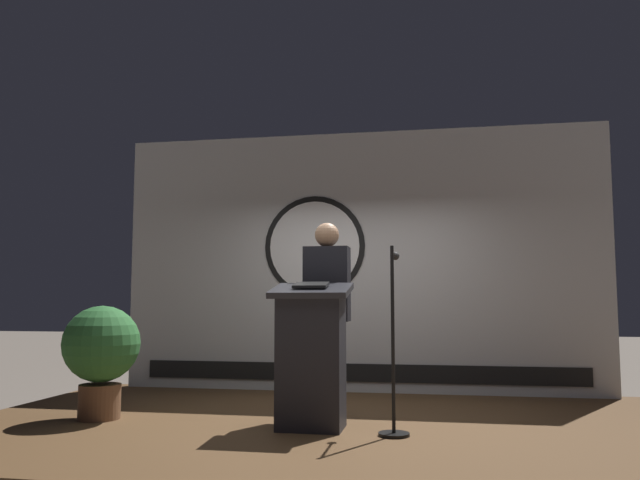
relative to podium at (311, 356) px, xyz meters
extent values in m
plane|color=#6B6056|center=(0.13, 0.29, -0.88)|extent=(40.00, 40.00, 0.00)
cube|color=brown|center=(0.13, 0.29, -0.73)|extent=(6.40, 4.00, 0.30)
cube|color=silver|center=(0.13, 2.14, 0.92)|extent=(5.57, 0.10, 3.00)
cylinder|color=black|center=(-0.37, 2.09, 1.08)|extent=(1.19, 0.02, 1.19)
cylinder|color=white|center=(-0.37, 2.08, 1.08)|extent=(1.06, 0.02, 1.06)
cube|color=black|center=(0.13, 2.09, -0.36)|extent=(5.02, 0.02, 0.20)
cube|color=#26262B|center=(0.00, 0.00, -0.04)|extent=(0.52, 0.40, 1.08)
cube|color=#26262B|center=(0.00, 0.00, 0.53)|extent=(0.64, 0.50, 0.14)
cube|color=black|center=(0.00, -0.02, 0.57)|extent=(0.28, 0.20, 0.06)
cylinder|color=black|center=(0.05, 0.48, -0.16)|extent=(0.26, 0.26, 0.85)
cube|color=black|center=(0.05, 0.48, 0.60)|extent=(0.40, 0.24, 0.66)
sphere|color=#997051|center=(0.05, 0.48, 1.04)|extent=(0.22, 0.22, 0.22)
cylinder|color=black|center=(0.67, -0.15, -0.57)|extent=(0.24, 0.24, 0.02)
cylinder|color=black|center=(0.67, -0.15, 0.15)|extent=(0.03, 0.03, 1.46)
cylinder|color=black|center=(0.67, 0.07, 0.83)|extent=(0.02, 0.44, 0.02)
sphere|color=#262626|center=(0.67, 0.29, 0.83)|extent=(0.07, 0.07, 0.07)
cylinder|color=brown|center=(-1.90, 0.09, -0.43)|extent=(0.36, 0.36, 0.30)
sphere|color=#2D6B33|center=(-1.90, 0.09, 0.07)|extent=(0.67, 0.67, 0.67)
camera|label=1|loc=(0.99, -5.09, 0.44)|focal=35.32mm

